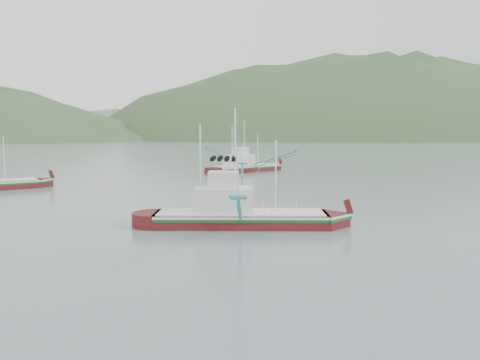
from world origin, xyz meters
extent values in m
plane|color=slate|center=(0.00, 0.00, 0.00)|extent=(1200.00, 1200.00, 0.00)
cube|color=#490C0C|center=(-1.37, -0.96, 0.19)|extent=(15.11, 7.01, 1.95)
cube|color=silver|center=(-1.37, -0.96, 1.02)|extent=(14.84, 7.02, 0.21)
cube|color=#0C5A20|center=(-1.37, -0.96, 0.78)|extent=(14.84, 7.04, 0.21)
cube|color=silver|center=(-1.37, -0.96, 1.22)|extent=(14.35, 6.66, 0.12)
cube|color=silver|center=(-2.80, -0.64, 2.24)|extent=(5.43, 4.11, 2.14)
cube|color=silver|center=(-2.80, -0.64, 3.99)|extent=(2.94, 2.65, 1.36)
cylinder|color=white|center=(-1.85, -0.86, 5.55)|extent=(0.16, 0.16, 8.77)
cylinder|color=white|center=(-4.70, -0.22, 4.89)|extent=(0.14, 0.14, 7.45)
cylinder|color=white|center=(1.48, -1.61, 4.24)|extent=(0.12, 0.12, 6.14)
cylinder|color=white|center=(-28.22, 30.80, 4.23)|extent=(0.12, 0.12, 6.13)
cube|color=#490C0C|center=(10.54, 50.49, 0.20)|extent=(15.31, 10.64, 2.02)
cube|color=silver|center=(10.54, 50.49, 1.06)|extent=(15.08, 10.57, 0.22)
cube|color=#0C5A20|center=(10.54, 50.49, 0.81)|extent=(15.09, 10.59, 0.22)
cube|color=silver|center=(10.54, 50.49, 1.26)|extent=(14.55, 10.11, 0.12)
cube|color=silver|center=(9.20, 49.78, 2.33)|extent=(5.98, 5.22, 2.23)
cube|color=silver|center=(9.20, 49.78, 4.15)|extent=(3.36, 3.19, 1.42)
cylinder|color=white|center=(10.09, 50.25, 5.77)|extent=(0.16, 0.16, 9.10)
cylinder|color=white|center=(7.41, 48.84, 5.08)|extent=(0.14, 0.14, 7.74)
cylinder|color=white|center=(13.23, 51.90, 4.40)|extent=(0.12, 0.12, 6.37)
ellipsoid|color=#36542B|center=(240.00, 430.00, 0.00)|extent=(684.00, 432.00, 306.00)
ellipsoid|color=slate|center=(30.00, 560.00, 0.00)|extent=(960.00, 400.00, 240.00)
camera|label=1|loc=(-9.43, -39.16, 8.10)|focal=35.00mm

